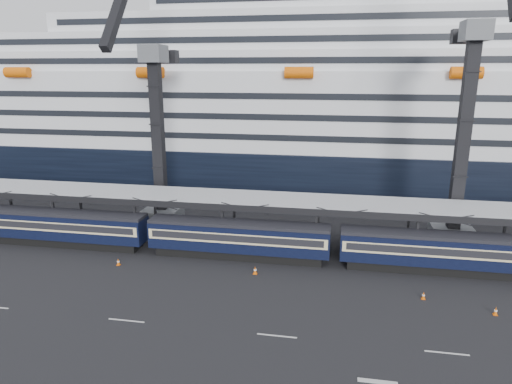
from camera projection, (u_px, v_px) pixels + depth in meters
ground at (308, 311)px, 37.40m from camera, size 260.00×260.00×0.00m
lane_markings at (422, 361)px, 31.02m from camera, size 111.00×4.27×0.02m
train at (270, 239)px, 47.14m from camera, size 133.05×3.00×4.05m
canopy at (318, 203)px, 49.35m from camera, size 130.00×6.25×5.53m
cruise_ship at (322, 111)px, 78.10m from camera, size 214.09×28.84×34.00m
crane_dark_near at (156, 131)px, 55.43m from camera, size 4.50×17.75×35.08m
crane_dark_mid at (466, 127)px, 48.07m from camera, size 4.50×18.24×39.64m
traffic_cone_c at (118, 262)px, 46.17m from camera, size 0.36×0.36×0.72m
traffic_cone_d at (255, 270)px, 44.17m from camera, size 0.40×0.40×0.80m
traffic_cone_e at (423, 295)px, 39.33m from camera, size 0.34×0.34×0.68m
traffic_cone_f at (496, 311)px, 36.78m from camera, size 0.35×0.35×0.70m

